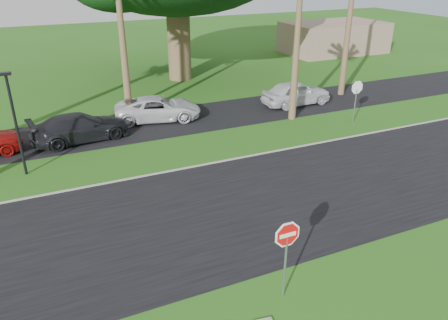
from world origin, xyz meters
TOP-DOWN VIEW (x-y plane):
  - ground at (0.00, 0.00)m, footprint 120.00×120.00m
  - road at (0.00, 2.00)m, footprint 120.00×8.00m
  - parking_strip at (0.00, 12.50)m, footprint 120.00×5.00m
  - curb at (0.00, 6.05)m, footprint 120.00×0.12m
  - stop_sign_near at (0.50, -3.00)m, footprint 1.05×0.07m
  - stop_sign_far at (12.00, 8.00)m, footprint 1.05×0.07m
  - streetlight_right at (-6.00, 8.50)m, footprint 0.45×0.25m
  - building_far at (24.00, 26.00)m, footprint 10.00×6.00m
  - car_dark at (-3.15, 11.59)m, footprint 5.31×2.76m
  - car_minivan at (1.54, 13.08)m, footprint 5.46×3.41m
  - car_pickup at (10.71, 12.25)m, footprint 4.69×1.98m

SIDE VIEW (x-z plane):
  - ground at x=0.00m, z-range 0.00..0.00m
  - road at x=0.00m, z-range 0.00..0.02m
  - parking_strip at x=0.00m, z-range 0.00..0.02m
  - curb at x=0.00m, z-range 0.00..0.06m
  - car_minivan at x=1.54m, z-range 0.00..1.41m
  - car_dark at x=-3.15m, z-range 0.00..1.47m
  - car_pickup at x=10.71m, z-range 0.00..1.58m
  - building_far at x=24.00m, z-range 0.00..3.00m
  - stop_sign_near at x=0.50m, z-range 0.46..3.09m
  - stop_sign_far at x=12.00m, z-range 0.46..3.09m
  - streetlight_right at x=-6.00m, z-range 0.33..4.97m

